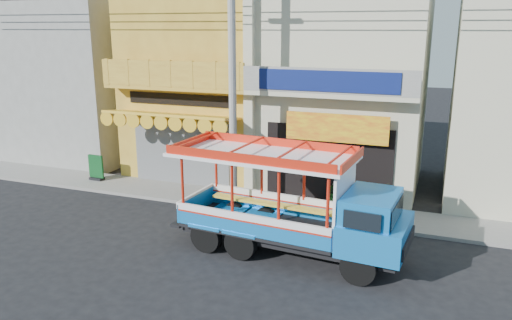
{
  "coord_description": "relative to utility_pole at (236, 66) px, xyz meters",
  "views": [
    {
      "loc": [
        5.68,
        -12.19,
        6.29
      ],
      "look_at": [
        0.15,
        2.5,
        2.1
      ],
      "focal_mm": 35.0,
      "sensor_mm": 36.0,
      "label": 1
    }
  ],
  "objects": [
    {
      "name": "ground",
      "position": [
        0.85,
        -3.3,
        -5.03
      ],
      "size": [
        90.0,
        90.0,
        0.0
      ],
      "primitive_type": "plane",
      "color": "black",
      "rests_on": "ground"
    },
    {
      "name": "sidewalk",
      "position": [
        0.85,
        0.7,
        -4.97
      ],
      "size": [
        30.0,
        2.0,
        0.12
      ],
      "primitive_type": "cube",
      "color": "slate",
      "rests_on": "ground"
    },
    {
      "name": "shophouse_left",
      "position": [
        -3.15,
        4.66,
        -0.92
      ],
      "size": [
        6.0,
        7.5,
        8.24
      ],
      "color": "#B28327",
      "rests_on": "ground"
    },
    {
      "name": "shophouse_right",
      "position": [
        2.85,
        4.66,
        -0.93
      ],
      "size": [
        6.0,
        6.75,
        8.24
      ],
      "color": "beige",
      "rests_on": "ground"
    },
    {
      "name": "party_pilaster",
      "position": [
        -0.15,
        1.55,
        -1.03
      ],
      "size": [
        0.35,
        0.3,
        8.0
      ],
      "primitive_type": "cube",
      "color": "beige",
      "rests_on": "ground"
    },
    {
      "name": "filler_building_left",
      "position": [
        -10.15,
        4.7,
        -1.23
      ],
      "size": [
        6.0,
        6.0,
        7.6
      ],
      "primitive_type": "cube",
      "color": "gray",
      "rests_on": "ground"
    },
    {
      "name": "utility_pole",
      "position": [
        0.0,
        0.0,
        0.0
      ],
      "size": [
        28.0,
        0.26,
        9.0
      ],
      "color": "gray",
      "rests_on": "ground"
    },
    {
      "name": "songthaew_truck",
      "position": [
        3.24,
        -2.9,
        -3.54
      ],
      "size": [
        6.8,
        2.69,
        3.1
      ],
      "color": "black",
      "rests_on": "ground"
    },
    {
      "name": "green_sign",
      "position": [
        -6.71,
        0.81,
        -4.47
      ],
      "size": [
        0.69,
        0.34,
        1.06
      ],
      "color": "black",
      "rests_on": "sidewalk"
    },
    {
      "name": "potted_plant_a",
      "position": [
        3.42,
        1.0,
        -4.36
      ],
      "size": [
        1.31,
        1.28,
        1.1
      ],
      "primitive_type": "imported",
      "rotation": [
        0.0,
        0.0,
        0.64
      ],
      "color": "#1C5819",
      "rests_on": "sidewalk"
    },
    {
      "name": "potted_plant_b",
      "position": [
        4.33,
        0.67,
        -4.39
      ],
      "size": [
        0.73,
        0.69,
        1.05
      ],
      "primitive_type": "imported",
      "rotation": [
        0.0,
        0.0,
        2.62
      ],
      "color": "#1C5819",
      "rests_on": "sidewalk"
    },
    {
      "name": "potted_plant_c",
      "position": [
        4.9,
        1.31,
        -4.42
      ],
      "size": [
        0.58,
        0.58,
        0.99
      ],
      "primitive_type": "imported",
      "rotation": [
        0.0,
        0.0,
        4.66
      ],
      "color": "#1C5819",
      "rests_on": "sidewalk"
    }
  ]
}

